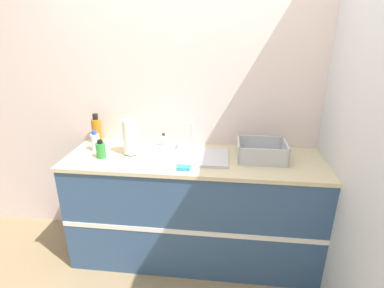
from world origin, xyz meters
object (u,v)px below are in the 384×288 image
object	(u,v)px
bottle_clear	(95,142)
dish_rack	(261,153)
bottle_green	(101,150)
sink	(190,155)
bottle_amber	(97,130)
soap_dispenser	(164,140)
paper_towel_roll	(130,137)

from	to	relation	value
bottle_clear	dish_rack	bearing A→B (deg)	-0.78
bottle_clear	bottle_green	distance (m)	0.17
sink	bottle_amber	xyz separation A→B (m)	(-0.82, 0.22, 0.10)
dish_rack	bottle_clear	xyz separation A→B (m)	(-1.31, 0.02, 0.03)
sink	soap_dispenser	bearing A→B (deg)	139.77
paper_towel_roll	bottle_amber	world-z (taller)	paper_towel_roll
sink	dish_rack	distance (m)	0.54
bottle_amber	bottle_green	world-z (taller)	bottle_amber
sink	dish_rack	world-z (taller)	sink
sink	bottle_green	distance (m)	0.67
dish_rack	bottle_amber	size ratio (longest dim) A/B	1.40
bottle_amber	soap_dispenser	xyz separation A→B (m)	(0.58, -0.01, -0.06)
paper_towel_roll	bottle_amber	xyz separation A→B (m)	(-0.36, 0.21, -0.03)
dish_rack	paper_towel_roll	bearing A→B (deg)	-178.32
sink	dish_rack	xyz separation A→B (m)	(0.54, 0.04, 0.03)
sink	bottle_amber	bearing A→B (deg)	165.23
sink	bottle_green	xyz separation A→B (m)	(-0.66, -0.08, 0.05)
bottle_amber	bottle_clear	bearing A→B (deg)	-72.13
sink	soap_dispenser	world-z (taller)	sink
sink	bottle_clear	xyz separation A→B (m)	(-0.77, 0.05, 0.06)
bottle_amber	soap_dispenser	world-z (taller)	bottle_amber
dish_rack	soap_dispenser	size ratio (longest dim) A/B	3.20
bottle_green	soap_dispenser	distance (m)	0.51
bottle_green	dish_rack	bearing A→B (deg)	5.73
sink	paper_towel_roll	bearing A→B (deg)	179.09
dish_rack	bottle_amber	distance (m)	1.37
bottle_green	soap_dispenser	bearing A→B (deg)	34.04
sink	soap_dispenser	xyz separation A→B (m)	(-0.24, 0.20, 0.03)
bottle_clear	soap_dispenser	xyz separation A→B (m)	(0.53, 0.15, -0.02)
bottle_green	paper_towel_roll	bearing A→B (deg)	23.80
bottle_amber	bottle_clear	xyz separation A→B (m)	(0.05, -0.16, -0.04)
sink	bottle_amber	world-z (taller)	sink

